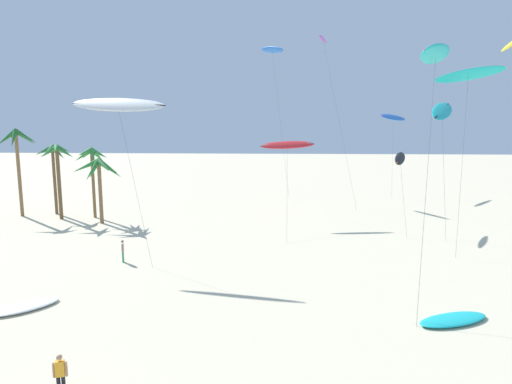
% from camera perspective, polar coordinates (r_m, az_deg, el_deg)
% --- Properties ---
extents(palm_tree_0, '(3.46, 3.85, 7.80)m').
position_cam_1_polar(palm_tree_0, '(52.40, -25.54, 4.24)').
color(palm_tree_0, brown).
rests_on(palm_tree_0, ground).
extents(palm_tree_1, '(4.23, 4.19, 9.55)m').
position_cam_1_polar(palm_tree_1, '(52.86, -29.25, 5.39)').
color(palm_tree_1, olive).
rests_on(palm_tree_1, ground).
extents(palm_tree_2, '(3.42, 3.93, 7.92)m').
position_cam_1_polar(palm_tree_2, '(49.32, -24.95, 3.99)').
color(palm_tree_2, brown).
rests_on(palm_tree_2, ground).
extents(palm_tree_3, '(3.78, 3.80, 7.60)m').
position_cam_1_polar(palm_tree_3, '(48.71, -21.12, 4.16)').
color(palm_tree_3, brown).
rests_on(palm_tree_3, ground).
extents(palm_tree_4, '(4.92, 5.00, 6.65)m').
position_cam_1_polar(palm_tree_4, '(45.62, -20.13, 2.68)').
color(palm_tree_4, olive).
rests_on(palm_tree_4, ground).
extents(flying_kite_0, '(7.95, 5.12, 12.12)m').
position_cam_1_polar(flying_kite_0, '(34.30, -17.99, 11.04)').
color(flying_kite_0, white).
rests_on(flying_kite_0, ground).
extents(flying_kite_1, '(5.12, 7.18, 14.69)m').
position_cam_1_polar(flying_kite_1, '(39.86, 26.50, 13.84)').
color(flying_kite_1, '#19B2B7').
rests_on(flying_kite_1, ground).
extents(flying_kite_2, '(4.71, 10.26, 14.97)m').
position_cam_1_polar(flying_kite_2, '(29.08, 22.89, 16.62)').
color(flying_kite_2, '#19B2B7').
rests_on(flying_kite_2, ground).
extents(flying_kite_4, '(4.63, 8.05, 21.68)m').
position_cam_1_polar(flying_kite_4, '(64.38, 2.17, 18.43)').
color(flying_kite_4, blue).
rests_on(flying_kite_4, ground).
extents(flying_kite_5, '(4.62, 8.29, 12.53)m').
position_cam_1_polar(flying_kite_5, '(43.78, 23.61, 9.91)').
color(flying_kite_5, '#19B2B7').
rests_on(flying_kite_5, ground).
extents(flying_kite_6, '(2.71, 6.59, 7.57)m').
position_cam_1_polar(flying_kite_6, '(43.19, 18.68, 4.29)').
color(flying_kite_6, black).
rests_on(flying_kite_6, ground).
extents(flying_kite_7, '(5.58, 7.73, 11.88)m').
position_cam_1_polar(flying_kite_7, '(66.15, 17.84, 9.47)').
color(flying_kite_7, blue).
rests_on(flying_kite_7, ground).
extents(flying_kite_8, '(5.87, 11.00, 8.48)m').
position_cam_1_polar(flying_kite_8, '(44.87, 4.21, 6.29)').
color(flying_kite_8, red).
rests_on(flying_kite_8, ground).
extents(flying_kite_10, '(4.63, 12.00, 21.71)m').
position_cam_1_polar(flying_kite_10, '(60.02, 8.92, 19.51)').
color(flying_kite_10, purple).
rests_on(flying_kite_10, ground).
extents(grounded_kite_0, '(4.19, 2.81, 0.25)m').
position_cam_1_polar(grounded_kite_0, '(24.45, 24.83, -15.18)').
color(grounded_kite_0, '#19B2B7').
rests_on(grounded_kite_0, ground).
extents(grounded_kite_1, '(3.65, 3.64, 0.26)m').
position_cam_1_polar(grounded_kite_1, '(26.86, -28.56, -13.27)').
color(grounded_kite_1, white).
rests_on(grounded_kite_1, ground).
extents(person_foreground_walker, '(0.50, 0.27, 1.71)m').
position_cam_1_polar(person_foreground_walker, '(17.96, -24.65, -21.29)').
color(person_foreground_walker, black).
rests_on(person_foreground_walker, ground).
extents(person_near_left, '(0.30, 0.48, 1.64)m').
position_cam_1_polar(person_near_left, '(32.56, -17.37, -7.41)').
color(person_near_left, '#338E56').
rests_on(person_near_left, ground).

